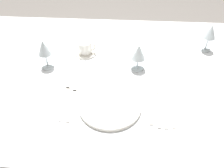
{
  "coord_description": "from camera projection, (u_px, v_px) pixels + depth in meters",
  "views": [
    {
      "loc": [
        0.04,
        -0.89,
        1.43
      ],
      "look_at": [
        -0.01,
        -0.14,
        0.76
      ],
      "focal_mm": 35.7,
      "sensor_mm": 36.0,
      "label": 1
    }
  ],
  "objects": [
    {
      "name": "fork_inner",
      "position": [
        65.0,
        98.0,
        0.97
      ],
      "size": [
        0.03,
        0.23,
        0.0
      ],
      "color": "beige",
      "rests_on": "dining_table"
    },
    {
      "name": "wine_glass_centre",
      "position": [
        138.0,
        53.0,
        1.07
      ],
      "size": [
        0.07,
        0.07,
        0.14
      ],
      "color": "silver",
      "rests_on": "dining_table"
    },
    {
      "name": "wine_glass_right",
      "position": [
        44.0,
        49.0,
        1.08
      ],
      "size": [
        0.07,
        0.07,
        0.15
      ],
      "color": "silver",
      "rests_on": "dining_table"
    },
    {
      "name": "saucer_left",
      "position": [
        86.0,
        53.0,
        1.23
      ],
      "size": [
        0.12,
        0.12,
        0.01
      ],
      "primitive_type": "cylinder",
      "color": "white",
      "rests_on": "dining_table"
    },
    {
      "name": "ground_plane",
      "position": [
        114.0,
        149.0,
        1.62
      ],
      "size": [
        6.0,
        6.0,
        0.0
      ],
      "primitive_type": "plane",
      "color": "slate"
    },
    {
      "name": "dinner_knife",
      "position": [
        149.0,
        106.0,
        0.94
      ],
      "size": [
        0.03,
        0.21,
        0.0
      ],
      "color": "beige",
      "rests_on": "dining_table"
    },
    {
      "name": "wine_glass_left",
      "position": [
        210.0,
        33.0,
        1.19
      ],
      "size": [
        0.07,
        0.07,
        0.15
      ],
      "color": "silver",
      "rests_on": "dining_table"
    },
    {
      "name": "fork_outer",
      "position": [
        72.0,
        101.0,
        0.96
      ],
      "size": [
        0.03,
        0.22,
        0.0
      ],
      "color": "beige",
      "rests_on": "dining_table"
    },
    {
      "name": "spoon_dessert",
      "position": [
        162.0,
        103.0,
        0.95
      ],
      "size": [
        0.03,
        0.22,
        0.01
      ],
      "color": "beige",
      "rests_on": "dining_table"
    },
    {
      "name": "spoon_tea",
      "position": [
        169.0,
        101.0,
        0.95
      ],
      "size": [
        0.03,
        0.23,
        0.01
      ],
      "color": "beige",
      "rests_on": "dining_table"
    },
    {
      "name": "dining_table",
      "position": [
        115.0,
        81.0,
        1.18
      ],
      "size": [
        1.8,
        1.11,
        0.74
      ],
      "color": "white",
      "rests_on": "ground"
    },
    {
      "name": "dinner_plate",
      "position": [
        110.0,
        105.0,
        0.93
      ],
      "size": [
        0.26,
        0.26,
        0.02
      ],
      "primitive_type": "cylinder",
      "color": "white",
      "rests_on": "dining_table"
    },
    {
      "name": "coffee_cup_left",
      "position": [
        85.0,
        47.0,
        1.2
      ],
      "size": [
        0.1,
        0.07,
        0.06
      ],
      "color": "white",
      "rests_on": "saucer_left"
    },
    {
      "name": "spoon_soup",
      "position": [
        156.0,
        102.0,
        0.95
      ],
      "size": [
        0.03,
        0.22,
        0.01
      ],
      "color": "beige",
      "rests_on": "dining_table"
    }
  ]
}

